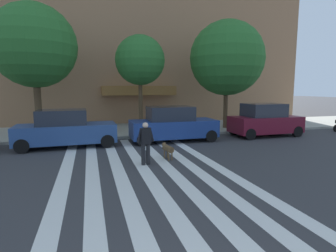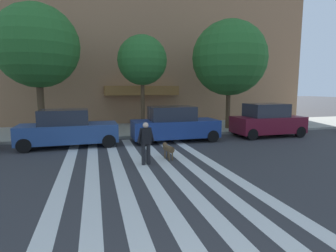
{
  "view_description": "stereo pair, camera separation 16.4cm",
  "coord_description": "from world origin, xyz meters",
  "px_view_note": "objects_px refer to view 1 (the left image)",
  "views": [
    {
      "loc": [
        -0.8,
        -0.89,
        2.9
      ],
      "look_at": [
        1.89,
        8.41,
        1.57
      ],
      "focal_mm": 29.13,
      "sensor_mm": 36.0,
      "label": 1
    },
    {
      "loc": [
        -0.64,
        -0.93,
        2.9
      ],
      "look_at": [
        1.89,
        8.41,
        1.57
      ],
      "focal_mm": 29.13,
      "sensor_mm": 36.0,
      "label": 2
    }
  ],
  "objects_px": {
    "street_tree_middle": "(140,60)",
    "pedestrian_dog_walker": "(146,141)",
    "parked_car_fourth_in_line": "(265,121)",
    "parked_car_third_in_line": "(173,125)",
    "street_tree_nearest": "(34,46)",
    "street_tree_further": "(227,58)",
    "dog_on_leash": "(167,149)",
    "parked_car_behind_first": "(66,129)"
  },
  "relations": [
    {
      "from": "parked_car_behind_first",
      "to": "dog_on_leash",
      "type": "bearing_deg",
      "value": -41.12
    },
    {
      "from": "dog_on_leash",
      "to": "street_tree_further",
      "type": "bearing_deg",
      "value": 47.28
    },
    {
      "from": "pedestrian_dog_walker",
      "to": "street_tree_further",
      "type": "bearing_deg",
      "value": 45.23
    },
    {
      "from": "street_tree_middle",
      "to": "street_tree_further",
      "type": "relative_size",
      "value": 0.83
    },
    {
      "from": "parked_car_behind_first",
      "to": "pedestrian_dog_walker",
      "type": "bearing_deg",
      "value": -53.29
    },
    {
      "from": "parked_car_third_in_line",
      "to": "street_tree_further",
      "type": "xyz_separation_m",
      "value": [
        4.81,
        2.99,
        4.04
      ]
    },
    {
      "from": "street_tree_middle",
      "to": "dog_on_leash",
      "type": "distance_m",
      "value": 8.01
    },
    {
      "from": "parked_car_fourth_in_line",
      "to": "street_tree_further",
      "type": "distance_m",
      "value": 5.12
    },
    {
      "from": "street_tree_middle",
      "to": "pedestrian_dog_walker",
      "type": "relative_size",
      "value": 3.72
    },
    {
      "from": "street_tree_middle",
      "to": "pedestrian_dog_walker",
      "type": "distance_m",
      "value": 8.37
    },
    {
      "from": "street_tree_nearest",
      "to": "street_tree_further",
      "type": "height_order",
      "value": "street_tree_nearest"
    },
    {
      "from": "dog_on_leash",
      "to": "parked_car_fourth_in_line",
      "type": "bearing_deg",
      "value": 26.84
    },
    {
      "from": "pedestrian_dog_walker",
      "to": "parked_car_behind_first",
      "type": "bearing_deg",
      "value": 126.71
    },
    {
      "from": "parked_car_fourth_in_line",
      "to": "dog_on_leash",
      "type": "distance_m",
      "value": 8.16
    },
    {
      "from": "parked_car_fourth_in_line",
      "to": "dog_on_leash",
      "type": "relative_size",
      "value": 4.29
    },
    {
      "from": "street_tree_further",
      "to": "parked_car_third_in_line",
      "type": "bearing_deg",
      "value": -148.11
    },
    {
      "from": "parked_car_behind_first",
      "to": "street_tree_nearest",
      "type": "xyz_separation_m",
      "value": [
        -1.72,
        3.3,
        4.43
      ]
    },
    {
      "from": "parked_car_third_in_line",
      "to": "street_tree_nearest",
      "type": "height_order",
      "value": "street_tree_nearest"
    },
    {
      "from": "parked_car_third_in_line",
      "to": "street_tree_nearest",
      "type": "distance_m",
      "value": 9.12
    },
    {
      "from": "parked_car_behind_first",
      "to": "dog_on_leash",
      "type": "distance_m",
      "value": 5.61
    },
    {
      "from": "parked_car_fourth_in_line",
      "to": "street_tree_nearest",
      "type": "height_order",
      "value": "street_tree_nearest"
    },
    {
      "from": "parked_car_third_in_line",
      "to": "pedestrian_dog_walker",
      "type": "height_order",
      "value": "parked_car_third_in_line"
    },
    {
      "from": "parked_car_behind_first",
      "to": "street_tree_middle",
      "type": "height_order",
      "value": "street_tree_middle"
    },
    {
      "from": "parked_car_third_in_line",
      "to": "street_tree_middle",
      "type": "xyz_separation_m",
      "value": [
        -1.2,
        3.14,
        3.74
      ]
    },
    {
      "from": "parked_car_fourth_in_line",
      "to": "pedestrian_dog_walker",
      "type": "xyz_separation_m",
      "value": [
        -8.3,
        -4.26,
        -0.03
      ]
    },
    {
      "from": "dog_on_leash",
      "to": "street_tree_middle",
      "type": "bearing_deg",
      "value": 88.71
    },
    {
      "from": "street_tree_middle",
      "to": "parked_car_third_in_line",
      "type": "bearing_deg",
      "value": -69.12
    },
    {
      "from": "parked_car_behind_first",
      "to": "street_tree_further",
      "type": "bearing_deg",
      "value": 16.1
    },
    {
      "from": "street_tree_middle",
      "to": "parked_car_fourth_in_line",
      "type": "bearing_deg",
      "value": -23.82
    },
    {
      "from": "parked_car_fourth_in_line",
      "to": "dog_on_leash",
      "type": "xyz_separation_m",
      "value": [
        -7.26,
        -3.68,
        -0.51
      ]
    },
    {
      "from": "parked_car_third_in_line",
      "to": "street_tree_middle",
      "type": "height_order",
      "value": "street_tree_middle"
    },
    {
      "from": "parked_car_third_in_line",
      "to": "dog_on_leash",
      "type": "height_order",
      "value": "parked_car_third_in_line"
    },
    {
      "from": "street_tree_middle",
      "to": "street_tree_further",
      "type": "xyz_separation_m",
      "value": [
        6.0,
        -0.15,
        0.3
      ]
    },
    {
      "from": "street_tree_further",
      "to": "dog_on_leash",
      "type": "relative_size",
      "value": 7.4
    },
    {
      "from": "street_tree_nearest",
      "to": "dog_on_leash",
      "type": "bearing_deg",
      "value": -49.6
    },
    {
      "from": "street_tree_nearest",
      "to": "parked_car_fourth_in_line",
      "type": "bearing_deg",
      "value": -14.02
    },
    {
      "from": "parked_car_fourth_in_line",
      "to": "parked_car_third_in_line",
      "type": "bearing_deg",
      "value": 179.99
    },
    {
      "from": "street_tree_further",
      "to": "pedestrian_dog_walker",
      "type": "bearing_deg",
      "value": -134.77
    },
    {
      "from": "street_tree_further",
      "to": "parked_car_behind_first",
      "type": "bearing_deg",
      "value": -163.9
    },
    {
      "from": "street_tree_middle",
      "to": "dog_on_leash",
      "type": "relative_size",
      "value": 6.13
    },
    {
      "from": "parked_car_third_in_line",
      "to": "pedestrian_dog_walker",
      "type": "relative_size",
      "value": 2.88
    },
    {
      "from": "parked_car_third_in_line",
      "to": "dog_on_leash",
      "type": "bearing_deg",
      "value": -110.17
    }
  ]
}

